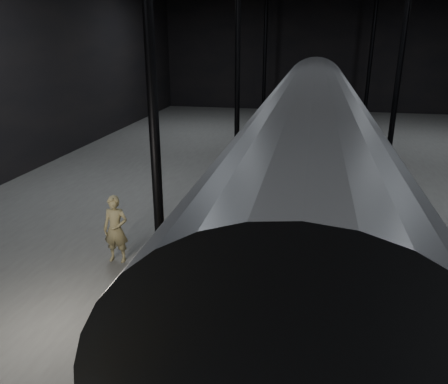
# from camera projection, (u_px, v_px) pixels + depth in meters

# --- Properties ---
(ground) EXTENTS (44.00, 44.00, 0.00)m
(ground) POSITION_uv_depth(u_px,v_px,m) (304.00, 236.00, 15.22)
(ground) COLOR black
(ground) RESTS_ON ground
(platform_left) EXTENTS (9.00, 43.80, 1.00)m
(platform_left) POSITION_uv_depth(u_px,v_px,m) (104.00, 207.00, 16.46)
(platform_left) COLOR #4B4B49
(platform_left) RESTS_ON ground
(tactile_strip) EXTENTS (0.50, 43.80, 0.01)m
(tactile_strip) POSITION_uv_depth(u_px,v_px,m) (213.00, 203.00, 15.49)
(tactile_strip) COLOR olive
(tactile_strip) RESTS_ON platform_left
(track) EXTENTS (2.40, 43.00, 0.24)m
(track) POSITION_uv_depth(u_px,v_px,m) (304.00, 235.00, 15.20)
(track) COLOR #3F3328
(track) RESTS_ON ground
(train) EXTENTS (3.10, 20.73, 5.54)m
(train) POSITION_uv_depth(u_px,v_px,m) (309.00, 165.00, 12.59)
(train) COLOR #9FA2A7
(train) RESTS_ON ground
(woman) EXTENTS (0.67, 0.46, 1.80)m
(woman) POSITION_uv_depth(u_px,v_px,m) (116.00, 229.00, 11.23)
(woman) COLOR #928559
(woman) RESTS_ON platform_left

